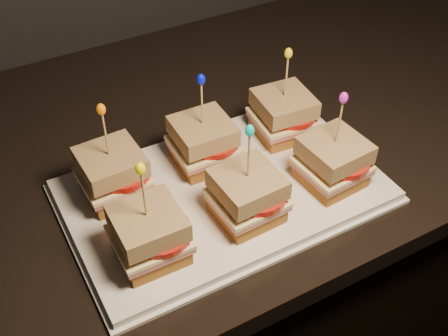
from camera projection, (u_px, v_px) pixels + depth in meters
cabinet at (219, 288)px, 1.28m from camera, size 2.48×0.68×0.87m
granite_slab at (218, 132)px, 0.98m from camera, size 2.52×0.72×0.04m
platter at (224, 191)px, 0.83m from camera, size 0.45×0.28×0.02m
platter_rim at (224, 194)px, 0.83m from camera, size 0.46×0.29×0.01m
sandwich_0_bread_bot at (115, 187)px, 0.80m from camera, size 0.08×0.08×0.02m
sandwich_0_ham at (114, 180)px, 0.79m from camera, size 0.09×0.09×0.01m
sandwich_0_cheese at (113, 176)px, 0.79m from camera, size 0.09×0.09×0.01m
sandwich_0_tomato at (122, 172)px, 0.78m from camera, size 0.08×0.08×0.01m
sandwich_0_bread_top at (111, 162)px, 0.77m from camera, size 0.09×0.09×0.03m
sandwich_0_pick at (106, 137)px, 0.74m from camera, size 0.00×0.00×0.09m
sandwich_0_frill at (101, 109)px, 0.71m from camera, size 0.01×0.01×0.02m
sandwich_1_bread_bot at (204, 156)px, 0.85m from camera, size 0.08×0.08×0.02m
sandwich_1_ham at (203, 148)px, 0.84m from camera, size 0.09×0.09×0.01m
sandwich_1_cheese at (203, 145)px, 0.84m from camera, size 0.09×0.09×0.01m
sandwich_1_tomato at (212, 140)px, 0.84m from camera, size 0.08×0.08×0.01m
sandwich_1_bread_top at (203, 131)px, 0.82m from camera, size 0.08×0.08×0.03m
sandwich_1_pick at (202, 106)px, 0.79m from camera, size 0.00×0.00×0.09m
sandwich_1_frill at (201, 79)px, 0.76m from camera, size 0.01×0.01×0.02m
sandwich_2_bread_bot at (282, 128)px, 0.91m from camera, size 0.09×0.09×0.02m
sandwich_2_ham at (283, 120)px, 0.90m from camera, size 0.10×0.09×0.01m
sandwich_2_cheese at (283, 117)px, 0.89m from camera, size 0.10×0.10×0.01m
sandwich_2_tomato at (292, 113)px, 0.89m from camera, size 0.08×0.08×0.01m
sandwich_2_bread_top at (284, 103)px, 0.87m from camera, size 0.09×0.09×0.03m
sandwich_2_pick at (286, 79)px, 0.84m from camera, size 0.00×0.00×0.09m
sandwich_2_frill at (289, 53)px, 0.81m from camera, size 0.01×0.01×0.02m
sandwich_3_bread_bot at (151, 248)px, 0.72m from camera, size 0.08×0.08×0.02m
sandwich_3_ham at (150, 240)px, 0.71m from camera, size 0.09×0.09×0.01m
sandwich_3_cheese at (149, 237)px, 0.70m from camera, size 0.09×0.09×0.01m
sandwich_3_tomato at (160, 232)px, 0.70m from camera, size 0.08×0.08×0.01m
sandwich_3_bread_top at (148, 223)px, 0.69m from camera, size 0.08×0.08×0.03m
sandwich_3_pick at (144, 197)px, 0.66m from camera, size 0.00×0.00×0.09m
sandwich_3_frill at (140, 169)px, 0.63m from camera, size 0.01×0.01×0.02m
sandwich_4_bread_bot at (247, 209)px, 0.77m from camera, size 0.08×0.08×0.02m
sandwich_4_ham at (247, 201)px, 0.76m from camera, size 0.09×0.09×0.01m
sandwich_4_cheese at (247, 198)px, 0.76m from camera, size 0.09×0.09×0.01m
sandwich_4_tomato at (257, 194)px, 0.75m from camera, size 0.08×0.08×0.01m
sandwich_4_bread_top at (248, 184)px, 0.74m from camera, size 0.09×0.09×0.03m
sandwich_4_pick at (249, 159)px, 0.71m from camera, size 0.00×0.00×0.09m
sandwich_4_frill at (250, 131)px, 0.68m from camera, size 0.01×0.01×0.02m
sandwich_5_bread_bot at (330, 175)px, 0.82m from camera, size 0.09×0.09×0.02m
sandwich_5_ham at (332, 167)px, 0.81m from camera, size 0.10×0.09×0.01m
sandwich_5_cheese at (332, 164)px, 0.81m from camera, size 0.10×0.09×0.01m
sandwich_5_tomato at (342, 160)px, 0.80m from camera, size 0.08×0.08×0.01m
sandwich_5_bread_top at (335, 150)px, 0.79m from camera, size 0.09×0.09×0.03m
sandwich_5_pick at (339, 125)px, 0.76m from camera, size 0.00×0.00×0.09m
sandwich_5_frill at (344, 98)px, 0.73m from camera, size 0.01×0.01×0.02m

